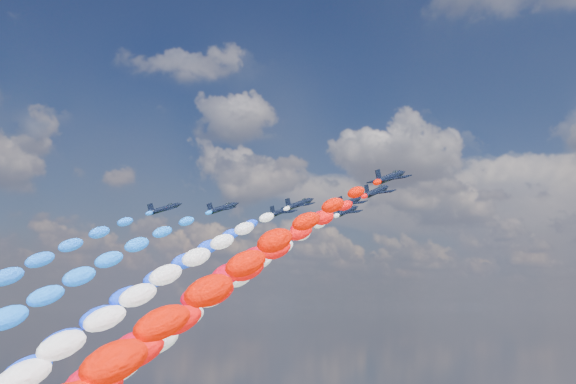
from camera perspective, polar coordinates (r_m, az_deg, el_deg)
The scene contains 15 objects.
jet_0 at distance 168.55m, azimuth -10.26°, elevation -1.37°, with size 8.35×11.20×2.47m, color black, non-canonical shape.
jet_1 at distance 165.77m, azimuth -5.47°, elevation -1.34°, with size 8.35×11.20×2.47m, color black, non-canonical shape.
trail_1 at distance 134.08m, azimuth -20.95°, elevation -10.27°, with size 5.82×95.18×56.05m, color #1671FC, non-canonical shape.
jet_2 at distance 170.06m, azimuth -0.49°, elevation -1.60°, with size 8.35×11.20×2.47m, color black, non-canonical shape.
trail_2 at distance 134.65m, azimuth -14.36°, elevation -10.59°, with size 5.82×95.18×56.05m, color #133DFF, non-canonical shape.
jet_3 at distance 158.25m, azimuth 0.94°, elevation -0.99°, with size 8.35×11.20×2.47m, color black, non-canonical shape.
trail_3 at distance 122.09m, azimuth -13.88°, elevation -10.74°, with size 5.82×95.18×56.05m, color white, non-canonical shape.
jet_4 at distance 170.73m, azimuth 4.93°, elevation -1.59°, with size 8.35×11.20×2.47m, color black, non-canonical shape.
trail_4 at distance 131.70m, azimuth -7.42°, elevation -10.83°, with size 5.82×95.18×56.05m, color white, non-canonical shape.
jet_5 at distance 155.97m, azimuth 5.18°, elevation -0.83°, with size 8.35×11.20×2.47m, color black, non-canonical shape.
trail_5 at distance 117.00m, azimuth -8.66°, elevation -10.97°, with size 5.82×95.18×56.05m, color red, non-canonical shape.
jet_6 at distance 142.17m, azimuth 7.37°, elevation 0.06°, with size 8.35×11.20×2.47m, color black, non-canonical shape.
trail_6 at distance 102.05m, azimuth -7.54°, elevation -11.22°, with size 5.82×95.18×56.05m, color #FB0B0B, non-canonical shape.
jet_7 at distance 127.17m, azimuth 8.50°, elevation 1.23°, with size 8.35×11.20×2.47m, color black, non-canonical shape.
trail_7 at distance 86.67m, azimuth -8.52°, elevation -11.50°, with size 5.82×95.18×56.05m, color red, non-canonical shape.
Camera 1 is at (96.87, -112.86, 82.60)m, focal length 42.75 mm.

